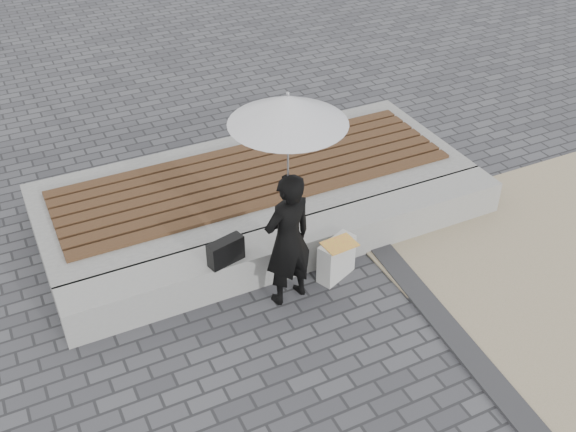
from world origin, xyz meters
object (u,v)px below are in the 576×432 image
object	(u,v)px
seating_ledge	(300,246)
woman	(288,240)
canvas_tote	(336,259)
parasol	(288,110)
handbag	(226,251)

from	to	relation	value
seating_ledge	woman	bearing A→B (deg)	-128.61
seating_ledge	canvas_tote	distance (m)	0.45
woman	parasol	world-z (taller)	parasol
parasol	handbag	distance (m)	1.67
handbag	seating_ledge	bearing A→B (deg)	-4.86
woman	canvas_tote	world-z (taller)	woman
handbag	canvas_tote	xyz separation A→B (m)	(1.10, -0.25, -0.31)
canvas_tote	parasol	bearing A→B (deg)	164.14
seating_ledge	woman	world-z (taller)	woman
seating_ledge	canvas_tote	bearing A→B (deg)	-60.57
seating_ledge	handbag	size ratio (longest dim) A/B	13.53
parasol	handbag	world-z (taller)	parasol
seating_ledge	canvas_tote	world-z (taller)	canvas_tote
handbag	parasol	bearing A→B (deg)	-46.12
parasol	woman	bearing A→B (deg)	180.00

